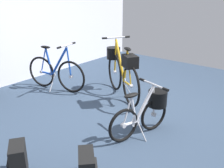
{
  "coord_description": "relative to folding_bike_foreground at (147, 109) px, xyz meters",
  "views": [
    {
      "loc": [
        -2.86,
        -2.06,
        1.87
      ],
      "look_at": [
        -0.11,
        0.17,
        0.55
      ],
      "focal_mm": 41.24,
      "sensor_mm": 36.0,
      "label": 1
    }
  ],
  "objects": [
    {
      "name": "back_wall",
      "position": [
        0.15,
        3.23,
        1.11
      ],
      "size": [
        7.1,
        0.1,
        2.92
      ],
      "primitive_type": "cube",
      "color": "silver",
      "rests_on": "ground_plane"
    },
    {
      "name": "backpack_on_floor",
      "position": [
        -1.18,
        -0.02,
        -0.2
      ],
      "size": [
        0.34,
        0.35,
        0.3
      ],
      "color": "black",
      "rests_on": "ground_plane"
    },
    {
      "name": "display_bike_left",
      "position": [
        0.28,
        2.23,
        -0.0
      ],
      "size": [
        0.53,
        1.31,
        0.93
      ],
      "color": "black",
      "rests_on": "ground_plane"
    },
    {
      "name": "folding_bike_foreground",
      "position": [
        0.0,
        0.0,
        0.0
      ],
      "size": [
        0.96,
        0.52,
        0.71
      ],
      "color": "black",
      "rests_on": "ground_plane"
    },
    {
      "name": "handbag_on_floor",
      "position": [
        -1.59,
        0.57,
        -0.17
      ],
      "size": [
        0.29,
        0.33,
        0.37
      ],
      "color": "black",
      "rests_on": "ground_plane"
    },
    {
      "name": "ground_plane",
      "position": [
        0.15,
        0.46,
        -0.35
      ],
      "size": [
        7.1,
        7.1,
        0.0
      ],
      "primitive_type": "plane",
      "color": "#2D3D51"
    },
    {
      "name": "display_bike_right",
      "position": [
        0.81,
        1.04,
        0.16
      ],
      "size": [
        0.87,
        1.31,
        1.05
      ],
      "color": "black",
      "rests_on": "ground_plane"
    }
  ]
}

